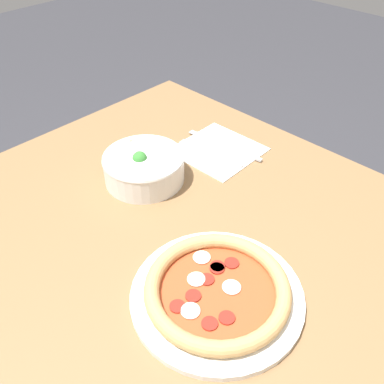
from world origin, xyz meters
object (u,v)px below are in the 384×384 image
pizza (217,291)px  knife (227,147)px  bowl (144,166)px  fork (211,154)px

pizza → knife: size_ratio=1.35×
bowl → knife: bowl is taller
pizza → bowl: 0.36m
pizza → fork: 0.42m
bowl → knife: bearing=-13.1°
bowl → pizza: bearing=-111.4°
bowl → fork: bearing=-14.6°
fork → pizza: bearing=127.0°
fork → bowl: bearing=69.1°
knife → bowl: bearing=70.6°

